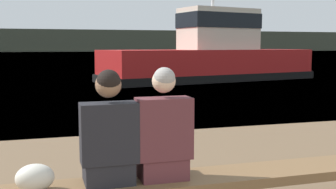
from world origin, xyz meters
name	(u,v)px	position (x,y,z in m)	size (l,w,h in m)	color
water_surface	(46,51)	(0.00, 126.80, 0.00)	(240.00, 240.00, 0.00)	#5684A3
far_shoreline	(46,41)	(0.00, 121.62, 2.98)	(600.00, 12.00, 5.97)	#424738
bench_main	(225,181)	(0.11, 2.76, 0.38)	(8.78, 0.48, 0.45)	brown
person_left	(109,135)	(-0.91, 2.76, 0.85)	(0.45, 0.36, 0.93)	black
person_right	(163,132)	(-0.46, 2.76, 0.85)	(0.45, 0.36, 0.94)	#56282D
shopping_bag	(35,178)	(-1.48, 2.76, 0.56)	(0.29, 0.21, 0.21)	beige
tugboat_red	(212,58)	(6.10, 17.46, 1.03)	(10.58, 5.22, 5.95)	#A81919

